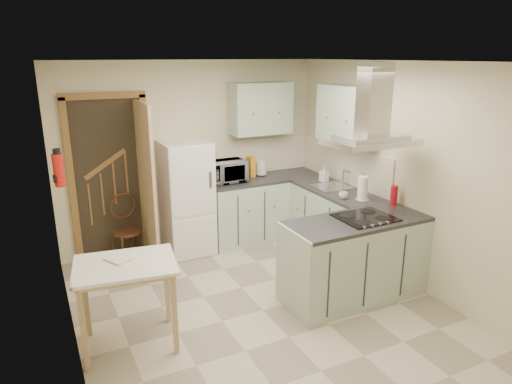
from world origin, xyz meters
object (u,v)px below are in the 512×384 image
extractor_hood (371,142)px  fridge (187,198)px  drop_leaf_table (129,305)px  microwave (226,172)px  bentwood_chair (127,232)px  peninsula (355,259)px

extractor_hood → fridge: bearing=123.8°
drop_leaf_table → microwave: 2.55m
fridge → bentwood_chair: bearing=176.8°
fridge → microwave: 0.64m
peninsula → microwave: size_ratio=2.96×
fridge → extractor_hood: size_ratio=1.67×
fridge → microwave: bearing=0.4°
peninsula → extractor_hood: extractor_hood is taller
peninsula → extractor_hood: (0.10, 0.00, 1.27)m
peninsula → microwave: bearing=108.4°
fridge → peninsula: bearing=-58.3°
fridge → peninsula: fridge is taller
bentwood_chair → microwave: size_ratio=1.52×
drop_leaf_table → microwave: size_ratio=1.66×
peninsula → microwave: microwave is taller
peninsula → drop_leaf_table: size_ratio=1.79×
drop_leaf_table → bentwood_chair: bearing=87.7°
extractor_hood → microwave: (-0.76, 1.98, -0.68)m
extractor_hood → microwave: bearing=111.0°
drop_leaf_table → peninsula: bearing=3.6°
bentwood_chair → fridge: bearing=-18.8°
peninsula → bentwood_chair: bearing=135.0°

